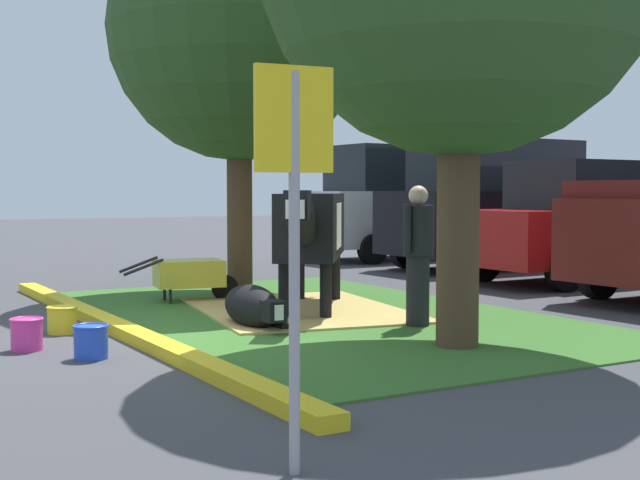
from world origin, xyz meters
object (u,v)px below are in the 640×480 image
bucket_pink (27,333)px  suv_dark_grey (403,202)px  suv_black (496,204)px  sedan_red (584,223)px  bucket_yellow (62,319)px  calf_lying (253,307)px  parking_sign (294,188)px  wheelbarrow (191,274)px  cow_holstein (311,227)px  shade_tree_left (239,31)px  bucket_blue (91,341)px  person_handler (418,252)px

bucket_pink → suv_dark_grey: 12.33m
suv_black → suv_dark_grey: bearing=-177.6°
sedan_red → bucket_yellow: bearing=-83.8°
calf_lying → parking_sign: parking_sign is taller
wheelbarrow → parking_sign: parking_sign is taller
parking_sign → cow_holstein: bearing=149.5°
shade_tree_left → suv_dark_grey: size_ratio=1.24×
shade_tree_left → suv_dark_grey: (-4.27, 6.03, -2.59)m
bucket_blue → suv_dark_grey: bearing=131.2°
suv_dark_grey → suv_black: bearing=2.4°
suv_dark_grey → bucket_blue: bearing=-48.8°
bucket_pink → cow_holstein: bearing=104.3°
parking_sign → sedan_red: parking_sign is taller
person_handler → suv_dark_grey: size_ratio=0.34×
bucket_pink → person_handler: bearing=79.5°
calf_lying → bucket_yellow: 2.05m
calf_lying → suv_black: size_ratio=0.28×
sedan_red → calf_lying: bearing=-76.5°
parking_sign → bucket_pink: size_ratio=6.86×
wheelbarrow → sedan_red: 6.80m
person_handler → parking_sign: size_ratio=0.73×
cow_holstein → parking_sign: size_ratio=1.27×
shade_tree_left → bucket_pink: bearing=-49.5°
wheelbarrow → bucket_yellow: bearing=-51.2°
cow_holstein → bucket_pink: (0.94, -3.66, -0.91)m
person_handler → sedan_red: 5.94m
bucket_yellow → suv_dark_grey: 11.40m
shade_tree_left → parking_sign: (7.65, -3.25, -2.32)m
suv_dark_grey → sedan_red: (5.65, -0.33, -0.29)m
person_handler → bucket_pink: bearing=-100.5°
wheelbarrow → suv_dark_grey: 8.62m
person_handler → bucket_yellow: bearing=-114.2°
suv_dark_grey → suv_black: size_ratio=1.00×
bucket_pink → calf_lying: bearing=93.1°
wheelbarrow → bucket_yellow: 2.79m
cow_holstein → shade_tree_left: bearing=178.3°
calf_lying → bucket_pink: 2.47m
cow_holstein → suv_dark_grey: size_ratio=0.60×
shade_tree_left → sedan_red: shade_tree_left is taller
person_handler → bucket_pink: 4.19m
cow_holstein → bucket_blue: bearing=-62.9°
calf_lying → sedan_red: bearing=103.5°
shade_tree_left → wheelbarrow: size_ratio=3.57×
parking_sign → sedan_red: bearing=125.0°
person_handler → suv_black: suv_black is taller
wheelbarrow → bucket_blue: (3.30, -2.29, -0.22)m
bucket_blue → bucket_pink: bearing=-150.4°
parking_sign → suv_black: bearing=133.6°
parking_sign → bucket_pink: parking_sign is taller
bucket_yellow → sedan_red: size_ratio=0.08×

